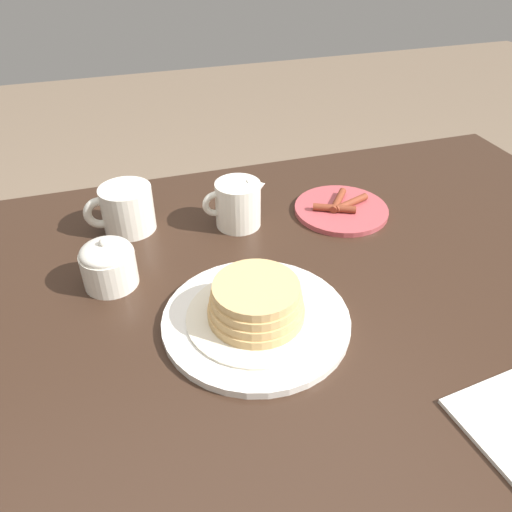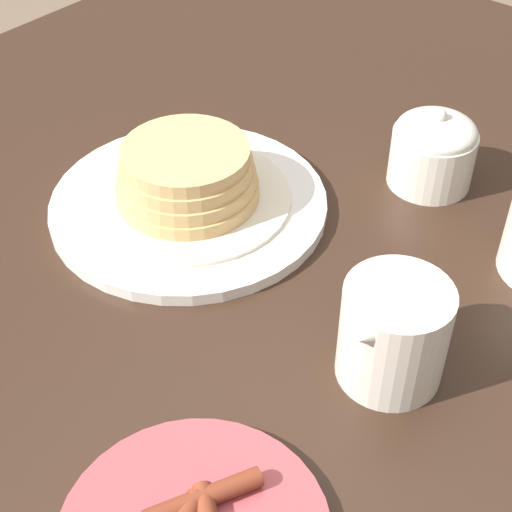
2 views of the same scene
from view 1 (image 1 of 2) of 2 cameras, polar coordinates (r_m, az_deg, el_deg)
dining_table at (r=0.84m, az=3.37°, el=-11.96°), size 1.39×0.95×0.77m
pancake_plate at (r=0.71m, az=0.01°, el=-6.28°), size 0.27×0.27×0.07m
side_plate_bacon at (r=0.98m, az=9.70°, el=5.33°), size 0.18×0.18×0.02m
coffee_mug at (r=0.93m, az=-14.65°, el=5.27°), size 0.12×0.09×0.08m
creamer_pitcher at (r=0.91m, az=-2.03°, el=6.05°), size 0.12×0.08×0.10m
sugar_bowl at (r=0.80m, az=-16.54°, el=-0.81°), size 0.08×0.08×0.09m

